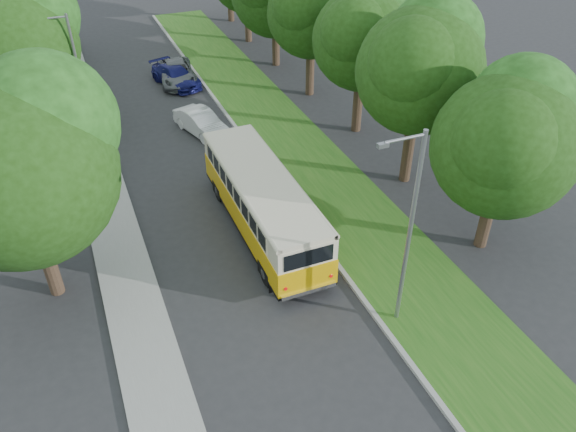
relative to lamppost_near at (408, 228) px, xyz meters
name	(u,v)px	position (x,y,z in m)	size (l,w,h in m)	color
ground	(267,306)	(-4.21, 2.50, -4.37)	(120.00, 120.00, 0.00)	#2A2A2C
curb	(301,215)	(-0.61, 7.50, -4.29)	(0.20, 70.00, 0.15)	gray
grass_verge	(345,205)	(1.74, 7.50, -4.30)	(4.50, 70.00, 0.13)	#215516
sidewalk	(122,259)	(-9.01, 7.50, -4.31)	(2.20, 70.00, 0.12)	gray
treeline	(207,17)	(-1.06, 20.49, 1.56)	(24.27, 41.91, 9.46)	#332319
lamppost_near	(408,228)	(0.00, 0.00, 0.00)	(1.71, 0.16, 8.00)	gray
lamppost_far	(78,78)	(-8.91, 18.50, -0.25)	(1.71, 0.16, 7.50)	gray
warning_sign	(101,151)	(-8.71, 14.48, -2.66)	(0.56, 0.10, 2.50)	gray
vintage_bus	(263,204)	(-2.65, 7.09, -2.87)	(2.60, 10.11, 3.00)	#EFB207
car_silver	(238,170)	(-2.32, 11.75, -3.75)	(1.47, 3.66, 1.25)	#B3B3B8
car_white	(201,123)	(-2.66, 17.64, -3.67)	(1.48, 4.24, 1.40)	white
car_blue	(176,76)	(-2.37, 25.48, -3.69)	(1.89, 4.66, 1.35)	navy
car_grey	(177,73)	(-2.17, 25.98, -3.66)	(2.37, 5.13, 1.43)	slate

